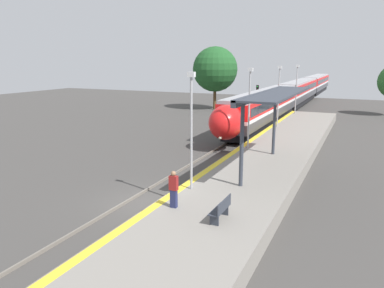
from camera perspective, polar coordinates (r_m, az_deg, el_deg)
name	(u,v)px	position (r m, az deg, el deg)	size (l,w,h in m)	color
ground_plane	(144,202)	(19.34, -7.40, -8.82)	(120.00, 120.00, 0.00)	#423F3D
rail_left	(132,199)	(19.69, -9.20, -8.25)	(0.08, 90.00, 0.15)	slate
rail_right	(156,203)	(18.96, -5.54, -8.97)	(0.08, 90.00, 0.15)	slate
train	(298,91)	(62.02, 15.82, 7.71)	(2.80, 70.52, 3.83)	black
platform_right	(223,208)	(17.43, 4.67, -9.68)	(5.15, 64.00, 0.88)	gray
platform_bench	(221,209)	(14.94, 4.50, -9.85)	(0.44, 1.46, 0.89)	#2D333D
person_waiting	(174,189)	(16.02, -2.82, -6.83)	(0.36, 0.22, 1.62)	navy
railway_signal	(257,98)	(46.81, 9.90, 6.92)	(0.28, 0.28, 4.08)	#59595E
lamppost_near	(191,124)	(17.70, -0.11, 3.05)	(0.36, 0.20, 5.66)	#9E9EA3
lamppost_mid	(249,103)	(26.74, 8.72, 6.17)	(0.36, 0.20, 5.66)	#9E9EA3
lamppost_far	(279,93)	(36.12, 13.07, 7.65)	(0.36, 0.20, 5.66)	#9E9EA3
lamppost_farthest	(296,86)	(45.64, 15.63, 8.50)	(0.36, 0.20, 5.66)	#9E9EA3
station_canopy	(272,98)	(21.50, 12.07, 6.88)	(2.02, 10.19, 4.44)	#333842
background_tree_left	(215,69)	(54.63, 3.53, 11.30)	(6.40, 6.40, 8.97)	brown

